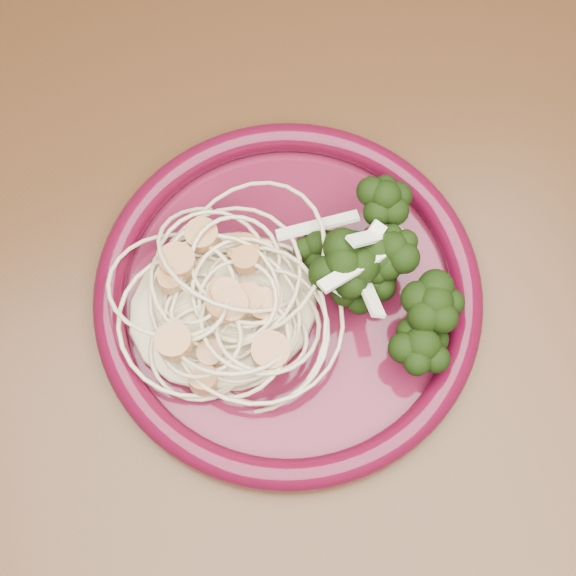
{
  "coord_description": "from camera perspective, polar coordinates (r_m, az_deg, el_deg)",
  "views": [
    {
      "loc": [
        -0.13,
        -0.19,
        1.24
      ],
      "look_at": [
        -0.09,
        -0.02,
        0.77
      ],
      "focal_mm": 50.0,
      "sensor_mm": 36.0,
      "label": 1
    }
  ],
  "objects": [
    {
      "name": "spaghetti_pile",
      "position": [
        0.5,
        -4.72,
        -1.14
      ],
      "size": [
        0.12,
        0.11,
        0.03
      ],
      "primitive_type": "ellipsoid",
      "rotation": [
        0.0,
        0.0,
        -0.03
      ],
      "color": "#C8BA8B",
      "rests_on": "dinner_plate"
    },
    {
      "name": "onion_garnish",
      "position": [
        0.47,
        6.1,
        3.01
      ],
      "size": [
        0.06,
        0.09,
        0.05
      ],
      "primitive_type": null,
      "rotation": [
        0.0,
        0.0,
        -0.03
      ],
      "color": "beige",
      "rests_on": "broccoli_pile"
    },
    {
      "name": "dinner_plate",
      "position": [
        0.51,
        -0.0,
        -0.43
      ],
      "size": [
        0.26,
        0.26,
        0.02
      ],
      "rotation": [
        0.0,
        0.0,
        -0.03
      ],
      "color": "#4C0E20",
      "rests_on": "dining_table"
    },
    {
      "name": "dining_table",
      "position": [
        0.63,
        6.88,
        0.2
      ],
      "size": [
        1.2,
        0.8,
        0.75
      ],
      "color": "#472814",
      "rests_on": "ground"
    },
    {
      "name": "broccoli_pile",
      "position": [
        0.5,
        5.77,
        1.69
      ],
      "size": [
        0.08,
        0.13,
        0.05
      ],
      "primitive_type": "ellipsoid",
      "rotation": [
        0.0,
        0.0,
        -0.03
      ],
      "color": "black",
      "rests_on": "dinner_plate"
    },
    {
      "name": "scallop_cluster",
      "position": [
        0.47,
        -5.02,
        0.15
      ],
      "size": [
        0.11,
        0.11,
        0.04
      ],
      "primitive_type": null,
      "rotation": [
        0.0,
        0.0,
        -0.03
      ],
      "color": "tan",
      "rests_on": "spaghetti_pile"
    }
  ]
}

